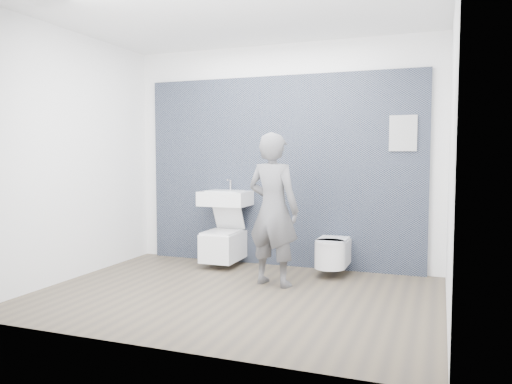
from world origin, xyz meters
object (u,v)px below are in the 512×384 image
(toilet_square, at_px, (223,244))
(toilet_rounded, at_px, (332,253))
(visitor, at_px, (273,210))
(washbasin, at_px, (225,198))

(toilet_square, xyz_separation_m, toilet_rounded, (1.39, -0.00, -0.01))
(visitor, bearing_deg, toilet_rounded, -116.01)
(visitor, bearing_deg, washbasin, -26.99)
(toilet_rounded, bearing_deg, toilet_square, 179.87)
(washbasin, height_order, toilet_square, washbasin)
(toilet_rounded, bearing_deg, washbasin, 176.99)
(toilet_square, height_order, visitor, visitor)
(toilet_square, xyz_separation_m, visitor, (0.88, -0.65, 0.54))
(washbasin, bearing_deg, toilet_square, -90.00)
(washbasin, height_order, visitor, visitor)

